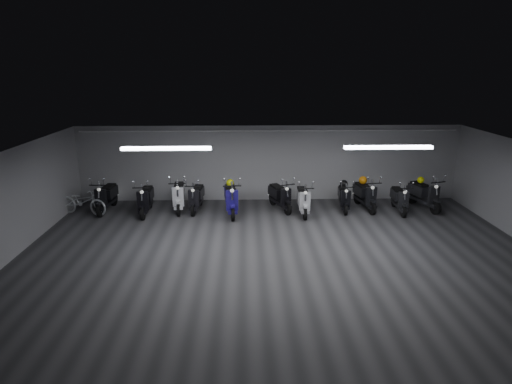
{
  "coord_description": "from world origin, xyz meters",
  "views": [
    {
      "loc": [
        -0.89,
        -10.17,
        4.86
      ],
      "look_at": [
        -0.55,
        2.5,
        1.05
      ],
      "focal_mm": 29.51,
      "sensor_mm": 36.0,
      "label": 1
    }
  ],
  "objects_px": {
    "scooter_2": "(179,191)",
    "scooter_3": "(196,193)",
    "scooter_1": "(145,195)",
    "helmet_1": "(363,180)",
    "scooter_0": "(106,192)",
    "helmet_3": "(344,184)",
    "scooter_5": "(280,192)",
    "scooter_7": "(344,193)",
    "scooter_4": "(231,194)",
    "helmet_2": "(421,180)",
    "helmet_0": "(230,183)",
    "scooter_8": "(365,191)",
    "scooter_10": "(425,190)",
    "bicycle": "(82,198)",
    "scooter_9": "(400,195)",
    "scooter_6": "(303,195)"
  },
  "relations": [
    {
      "from": "scooter_2",
      "to": "helmet_1",
      "type": "bearing_deg",
      "value": -3.94
    },
    {
      "from": "scooter_5",
      "to": "helmet_3",
      "type": "height_order",
      "value": "scooter_5"
    },
    {
      "from": "helmet_0",
      "to": "helmet_1",
      "type": "height_order",
      "value": "helmet_0"
    },
    {
      "from": "scooter_1",
      "to": "scooter_8",
      "type": "xyz_separation_m",
      "value": [
        7.59,
        0.3,
        0.0
      ]
    },
    {
      "from": "scooter_0",
      "to": "helmet_3",
      "type": "relative_size",
      "value": 6.63
    },
    {
      "from": "scooter_1",
      "to": "bicycle",
      "type": "height_order",
      "value": "scooter_1"
    },
    {
      "from": "scooter_9",
      "to": "scooter_7",
      "type": "bearing_deg",
      "value": 175.4
    },
    {
      "from": "scooter_0",
      "to": "scooter_3",
      "type": "distance_m",
      "value": 3.11
    },
    {
      "from": "scooter_1",
      "to": "scooter_5",
      "type": "height_order",
      "value": "scooter_1"
    },
    {
      "from": "scooter_10",
      "to": "helmet_2",
      "type": "bearing_deg",
      "value": 90.0
    },
    {
      "from": "scooter_0",
      "to": "scooter_4",
      "type": "height_order",
      "value": "scooter_4"
    },
    {
      "from": "scooter_1",
      "to": "helmet_1",
      "type": "height_order",
      "value": "scooter_1"
    },
    {
      "from": "scooter_8",
      "to": "helmet_3",
      "type": "xyz_separation_m",
      "value": [
        -0.74,
        0.15,
        0.21
      ]
    },
    {
      "from": "scooter_8",
      "to": "helmet_2",
      "type": "xyz_separation_m",
      "value": [
        2.01,
        0.22,
        0.31
      ]
    },
    {
      "from": "scooter_0",
      "to": "helmet_2",
      "type": "relative_size",
      "value": 7.53
    },
    {
      "from": "scooter_0",
      "to": "scooter_4",
      "type": "relative_size",
      "value": 0.93
    },
    {
      "from": "scooter_5",
      "to": "scooter_7",
      "type": "xyz_separation_m",
      "value": [
        2.23,
        -0.08,
        -0.05
      ]
    },
    {
      "from": "bicycle",
      "to": "helmet_1",
      "type": "bearing_deg",
      "value": -69.74
    },
    {
      "from": "scooter_9",
      "to": "bicycle",
      "type": "bearing_deg",
      "value": -176.95
    },
    {
      "from": "scooter_8",
      "to": "helmet_0",
      "type": "height_order",
      "value": "scooter_8"
    },
    {
      "from": "scooter_9",
      "to": "bicycle",
      "type": "xyz_separation_m",
      "value": [
        -10.81,
        0.02,
        -0.05
      ]
    },
    {
      "from": "scooter_1",
      "to": "scooter_7",
      "type": "xyz_separation_m",
      "value": [
        6.83,
        0.22,
        -0.07
      ]
    },
    {
      "from": "helmet_1",
      "to": "scooter_9",
      "type": "bearing_deg",
      "value": -27.03
    },
    {
      "from": "scooter_5",
      "to": "helmet_3",
      "type": "xyz_separation_m",
      "value": [
        2.25,
        0.15,
        0.23
      ]
    },
    {
      "from": "scooter_3",
      "to": "helmet_1",
      "type": "xyz_separation_m",
      "value": [
        5.86,
        0.27,
        0.34
      ]
    },
    {
      "from": "scooter_4",
      "to": "helmet_2",
      "type": "relative_size",
      "value": 8.09
    },
    {
      "from": "helmet_1",
      "to": "scooter_6",
      "type": "bearing_deg",
      "value": -162.25
    },
    {
      "from": "scooter_1",
      "to": "scooter_4",
      "type": "bearing_deg",
      "value": -4.57
    },
    {
      "from": "bicycle",
      "to": "scooter_0",
      "type": "bearing_deg",
      "value": -48.19
    },
    {
      "from": "scooter_7",
      "to": "scooter_1",
      "type": "bearing_deg",
      "value": -172.53
    },
    {
      "from": "scooter_4",
      "to": "helmet_1",
      "type": "distance_m",
      "value": 4.71
    },
    {
      "from": "scooter_6",
      "to": "scooter_9",
      "type": "xyz_separation_m",
      "value": [
        3.35,
        0.12,
        -0.04
      ]
    },
    {
      "from": "scooter_5",
      "to": "scooter_10",
      "type": "distance_m",
      "value": 5.07
    },
    {
      "from": "scooter_8",
      "to": "scooter_4",
      "type": "bearing_deg",
      "value": 176.27
    },
    {
      "from": "scooter_7",
      "to": "helmet_0",
      "type": "bearing_deg",
      "value": -173.24
    },
    {
      "from": "scooter_2",
      "to": "scooter_3",
      "type": "height_order",
      "value": "scooter_2"
    },
    {
      "from": "scooter_6",
      "to": "scooter_10",
      "type": "relative_size",
      "value": 0.95
    },
    {
      "from": "scooter_9",
      "to": "helmet_1",
      "type": "relative_size",
      "value": 5.77
    },
    {
      "from": "scooter_8",
      "to": "helmet_0",
      "type": "relative_size",
      "value": 7.02
    },
    {
      "from": "scooter_2",
      "to": "helmet_3",
      "type": "relative_size",
      "value": 6.84
    },
    {
      "from": "scooter_0",
      "to": "scooter_9",
      "type": "bearing_deg",
      "value": 2.29
    },
    {
      "from": "helmet_0",
      "to": "helmet_1",
      "type": "xyz_separation_m",
      "value": [
        4.68,
        0.41,
        -0.05
      ]
    },
    {
      "from": "scooter_5",
      "to": "helmet_2",
      "type": "relative_size",
      "value": 7.23
    },
    {
      "from": "scooter_8",
      "to": "helmet_1",
      "type": "bearing_deg",
      "value": 90.0
    },
    {
      "from": "scooter_7",
      "to": "scooter_6",
      "type": "bearing_deg",
      "value": -160.16
    },
    {
      "from": "scooter_0",
      "to": "scooter_1",
      "type": "distance_m",
      "value": 1.46
    },
    {
      "from": "helmet_1",
      "to": "helmet_3",
      "type": "height_order",
      "value": "helmet_1"
    },
    {
      "from": "helmet_1",
      "to": "helmet_2",
      "type": "xyz_separation_m",
      "value": [
        2.05,
        -0.03,
        0.0
      ]
    },
    {
      "from": "scooter_1",
      "to": "scooter_9",
      "type": "height_order",
      "value": "scooter_1"
    },
    {
      "from": "scooter_3",
      "to": "helmet_0",
      "type": "xyz_separation_m",
      "value": [
        1.18,
        -0.14,
        0.39
      ]
    }
  ]
}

